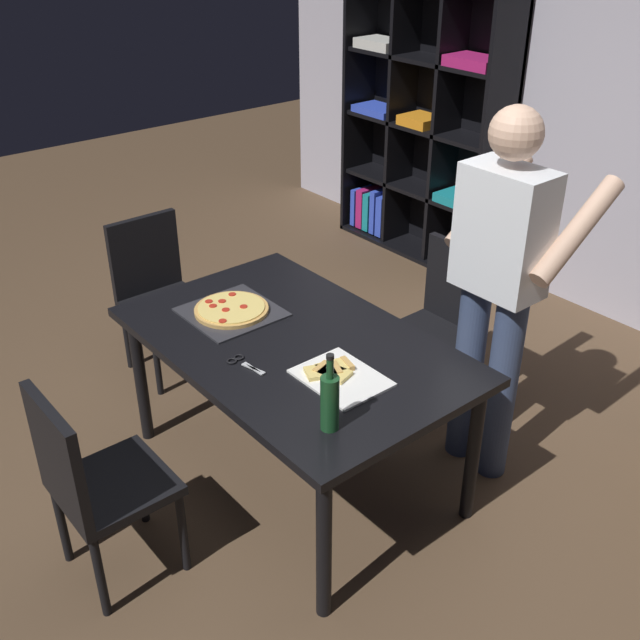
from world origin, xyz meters
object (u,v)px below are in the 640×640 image
at_px(chair_near_camera, 91,479).
at_px(pepperoni_pizza_on_tray, 231,310).
at_px(person_serving_pizza, 500,278).
at_px(kitchen_scissors, 242,362).
at_px(chair_far_side, 442,318).
at_px(bookshelf, 423,131).
at_px(wine_bottle, 330,401).
at_px(chair_left_end, 157,287).
at_px(dining_table, 294,355).

distance_m(chair_near_camera, pepperoni_pizza_on_tray, 1.02).
height_order(person_serving_pizza, kitchen_scissors, person_serving_pizza).
bearing_deg(chair_far_side, bookshelf, 137.25).
bearing_deg(wine_bottle, chair_far_side, 114.43).
distance_m(chair_far_side, chair_left_end, 1.61).
distance_m(chair_left_end, wine_bottle, 1.91).
xyz_separation_m(dining_table, person_serving_pizza, (0.48, 0.76, 0.32)).
bearing_deg(wine_bottle, chair_near_camera, -128.98).
relative_size(chair_left_end, wine_bottle, 2.85).
bearing_deg(dining_table, person_serving_pizza, 57.66).
height_order(chair_near_camera, bookshelf, bookshelf).
xyz_separation_m(chair_near_camera, kitchen_scissors, (0.01, 0.70, 0.24)).
distance_m(dining_table, chair_far_side, 1.00).
relative_size(bookshelf, pepperoni_pizza_on_tray, 4.81).
bearing_deg(pepperoni_pizza_on_tray, chair_left_end, 175.43).
relative_size(person_serving_pizza, wine_bottle, 5.54).
relative_size(bookshelf, person_serving_pizza, 1.11).
bearing_deg(chair_near_camera, pepperoni_pizza_on_tray, 112.63).
distance_m(dining_table, bookshelf, 2.85).
bearing_deg(dining_table, chair_far_side, 90.00).
relative_size(chair_far_side, chair_left_end, 1.00).
bearing_deg(wine_bottle, dining_table, 154.23).
xyz_separation_m(bookshelf, person_serving_pizza, (2.01, -1.63, 0.07)).
height_order(chair_far_side, bookshelf, bookshelf).
distance_m(chair_near_camera, chair_far_side, 1.97).
relative_size(dining_table, bookshelf, 0.81).
height_order(dining_table, kitchen_scissors, kitchen_scissors).
relative_size(chair_near_camera, wine_bottle, 2.85).
height_order(chair_near_camera, kitchen_scissors, chair_near_camera).
bearing_deg(pepperoni_pizza_on_tray, bookshelf, 114.90).
bearing_deg(wine_bottle, chair_left_end, 171.51).
bearing_deg(dining_table, chair_left_end, 180.00).
bearing_deg(bookshelf, person_serving_pizza, -39.05).
bearing_deg(chair_far_side, pepperoni_pizza_on_tray, -109.81).
bearing_deg(chair_near_camera, chair_far_side, 90.00).
bearing_deg(chair_near_camera, chair_left_end, 142.41).
height_order(person_serving_pizza, wine_bottle, person_serving_pizza).
bearing_deg(bookshelf, kitchen_scissors, -60.16).
height_order(chair_far_side, kitchen_scissors, chair_far_side).
xyz_separation_m(bookshelf, kitchen_scissors, (1.54, -2.68, -0.17)).
distance_m(person_serving_pizza, kitchen_scissors, 1.17).
height_order(chair_near_camera, wine_bottle, wine_bottle).
xyz_separation_m(dining_table, pepperoni_pizza_on_tray, (-0.38, -0.07, 0.09)).
distance_m(wine_bottle, kitchen_scissors, 0.57).
height_order(pepperoni_pizza_on_tray, wine_bottle, wine_bottle).
xyz_separation_m(chair_far_side, bookshelf, (-1.53, 1.41, 0.42)).
xyz_separation_m(chair_left_end, kitchen_scissors, (1.29, -0.28, 0.24)).
bearing_deg(bookshelf, chair_left_end, -84.13).
relative_size(dining_table, pepperoni_pizza_on_tray, 3.91).
distance_m(person_serving_pizza, wine_bottle, 1.05).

